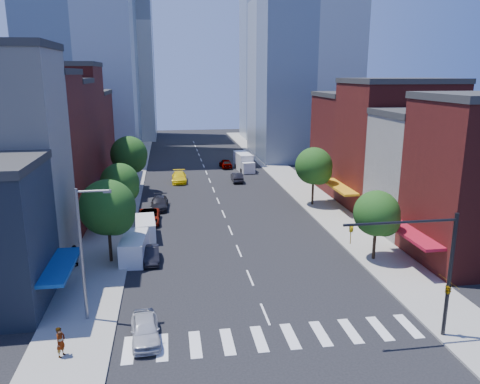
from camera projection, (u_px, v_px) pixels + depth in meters
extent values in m
plane|color=black|center=(265.00, 314.00, 32.27)|extent=(220.00, 220.00, 0.00)
cube|color=gray|center=(126.00, 186.00, 68.70)|extent=(5.00, 120.00, 0.15)
cube|color=gray|center=(291.00, 180.00, 72.42)|extent=(5.00, 120.00, 0.15)
cube|color=silver|center=(275.00, 338.00, 29.40)|extent=(19.00, 3.00, 0.01)
cube|color=#591615|center=(19.00, 157.00, 46.80)|extent=(12.00, 9.00, 16.00)
cube|color=#561815|center=(41.00, 149.00, 55.07)|extent=(12.00, 8.00, 15.00)
cube|color=#591615|center=(56.00, 132.00, 62.96)|extent=(12.00, 9.00, 17.00)
cube|color=#561815|center=(71.00, 137.00, 72.55)|extent=(12.00, 10.00, 13.00)
cube|color=beige|center=(435.00, 174.00, 48.28)|extent=(12.00, 8.00, 12.00)
cube|color=#591615|center=(395.00, 147.00, 56.53)|extent=(12.00, 10.00, 15.00)
cube|color=#561815|center=(361.00, 143.00, 66.35)|extent=(12.00, 10.00, 13.00)
cube|color=#9EA5AD|center=(114.00, 23.00, 113.67)|extent=(18.00, 18.00, 56.00)
cylinder|color=black|center=(450.00, 276.00, 28.50)|extent=(0.24, 0.24, 8.00)
cylinder|color=black|center=(401.00, 222.00, 27.09)|extent=(7.00, 0.16, 0.16)
imported|color=gold|center=(351.00, 235.00, 26.79)|extent=(0.22, 0.18, 1.10)
imported|color=gold|center=(448.00, 288.00, 28.70)|extent=(0.48, 2.24, 0.90)
cylinder|color=slate|center=(82.00, 256.00, 30.29)|extent=(0.20, 0.20, 9.00)
cylinder|color=slate|center=(93.00, 191.00, 29.38)|extent=(2.00, 0.14, 0.14)
cube|color=slate|center=(107.00, 191.00, 29.53)|extent=(0.50, 0.25, 0.18)
cylinder|color=black|center=(110.00, 240.00, 40.57)|extent=(0.28, 0.28, 3.92)
sphere|color=#123F13|center=(107.00, 207.00, 39.85)|extent=(4.80, 4.80, 4.80)
sphere|color=#123F13|center=(115.00, 216.00, 39.82)|extent=(3.36, 3.36, 3.36)
cylinder|color=black|center=(121.00, 207.00, 51.14)|extent=(0.28, 0.28, 3.64)
sphere|color=#123F13|center=(120.00, 182.00, 50.47)|extent=(4.20, 4.20, 4.20)
sphere|color=#123F13|center=(126.00, 189.00, 50.43)|extent=(2.94, 2.94, 2.94)
cylinder|color=black|center=(130.00, 177.00, 64.48)|extent=(0.28, 0.28, 4.20)
sphere|color=#123F13|center=(129.00, 154.00, 63.70)|extent=(5.00, 5.00, 5.00)
sphere|color=#123F13|center=(134.00, 160.00, 63.69)|extent=(3.50, 3.50, 3.50)
cylinder|color=black|center=(374.00, 241.00, 41.19)|extent=(0.28, 0.28, 3.36)
sphere|color=#123F13|center=(377.00, 213.00, 40.57)|extent=(4.00, 4.00, 4.00)
sphere|color=#123F13|center=(384.00, 221.00, 40.52)|extent=(2.80, 2.80, 2.80)
cylinder|color=black|center=(313.00, 189.00, 58.36)|extent=(0.28, 0.28, 3.92)
sphere|color=#123F13|center=(314.00, 166.00, 57.64)|extent=(4.60, 4.60, 4.60)
sphere|color=#123F13|center=(319.00, 172.00, 57.61)|extent=(3.22, 3.22, 3.22)
imported|color=#BBBBC0|center=(145.00, 329.00, 28.98)|extent=(2.11, 4.45, 1.47)
imported|color=black|center=(151.00, 255.00, 41.14)|extent=(1.54, 4.01, 1.30)
imported|color=#999999|center=(149.00, 217.00, 51.82)|extent=(2.38, 5.12, 1.42)
imported|color=black|center=(159.00, 203.00, 57.21)|extent=(2.24, 5.08, 1.45)
cube|color=silver|center=(134.00, 248.00, 41.56)|extent=(2.39, 5.23, 2.14)
cube|color=black|center=(131.00, 253.00, 39.61)|extent=(1.95, 1.15, 0.92)
cylinder|color=black|center=(121.00, 263.00, 39.98)|extent=(0.31, 0.79, 0.78)
cylinder|color=black|center=(143.00, 263.00, 40.13)|extent=(0.31, 0.79, 0.78)
cylinder|color=black|center=(127.00, 249.00, 43.33)|extent=(0.31, 0.79, 0.78)
cylinder|color=black|center=(147.00, 248.00, 43.48)|extent=(0.31, 0.79, 0.78)
cube|color=silver|center=(146.00, 229.00, 46.94)|extent=(2.19, 4.84, 1.98)
cube|color=black|center=(146.00, 232.00, 45.18)|extent=(1.81, 1.05, 0.85)
cylinder|color=black|center=(137.00, 241.00, 45.41)|extent=(0.28, 0.73, 0.72)
cylinder|color=black|center=(155.00, 240.00, 45.77)|extent=(0.28, 0.73, 0.72)
cylinder|color=black|center=(137.00, 230.00, 48.45)|extent=(0.28, 0.73, 0.72)
cylinder|color=black|center=(154.00, 229.00, 48.81)|extent=(0.28, 0.73, 0.72)
imported|color=yellow|center=(179.00, 177.00, 71.22)|extent=(2.31, 5.43, 1.56)
imported|color=black|center=(237.00, 177.00, 71.56)|extent=(1.60, 4.39, 1.44)
imported|color=#999999|center=(226.00, 163.00, 82.12)|extent=(2.03, 4.62, 1.55)
cube|color=silver|center=(243.00, 161.00, 80.42)|extent=(2.64, 6.03, 2.89)
cube|color=silver|center=(248.00, 168.00, 77.30)|extent=(2.11, 1.78, 1.81)
cylinder|color=black|center=(241.00, 171.00, 77.90)|extent=(0.34, 0.83, 0.81)
cylinder|color=black|center=(253.00, 170.00, 78.35)|extent=(0.34, 0.83, 0.81)
cylinder|color=black|center=(236.00, 166.00, 81.72)|extent=(0.34, 0.83, 0.81)
cylinder|color=black|center=(247.00, 165.00, 82.18)|extent=(0.34, 0.83, 0.81)
imported|color=#999999|center=(61.00, 342.00, 27.02)|extent=(0.69, 0.79, 1.84)
imported|color=#999999|center=(75.00, 256.00, 39.78)|extent=(0.83, 0.99, 1.83)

